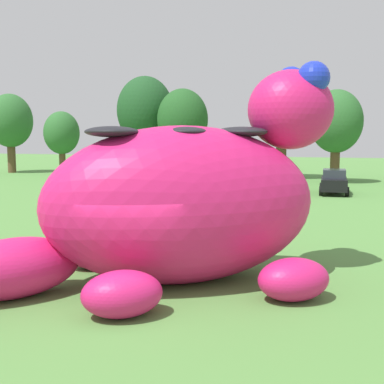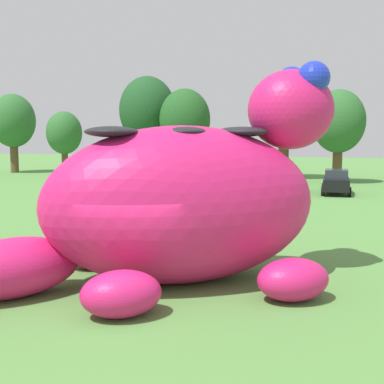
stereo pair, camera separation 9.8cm
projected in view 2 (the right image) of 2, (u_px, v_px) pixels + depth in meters
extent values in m
plane|color=#568E42|center=(137.00, 299.00, 12.95)|extent=(160.00, 160.00, 0.00)
ellipsoid|color=#E01E6B|center=(183.00, 205.00, 14.23)|extent=(8.70, 7.58, 4.41)
ellipsoid|color=#E01E6B|center=(291.00, 110.00, 14.94)|extent=(3.42, 3.35, 2.33)
sphere|color=#1E33CC|center=(291.00, 82.00, 15.55)|extent=(0.93, 0.93, 0.93)
sphere|color=#1E33CC|center=(314.00, 78.00, 14.34)|extent=(0.93, 0.93, 0.93)
ellipsoid|color=black|center=(241.00, 132.00, 14.53)|extent=(2.15, 2.25, 0.29)
ellipsoid|color=black|center=(182.00, 132.00, 14.00)|extent=(2.15, 2.25, 0.29)
ellipsoid|color=black|center=(111.00, 132.00, 13.40)|extent=(2.15, 2.25, 0.29)
ellipsoid|color=#E01E6B|center=(222.00, 241.00, 17.39)|extent=(2.32, 2.16, 1.08)
ellipsoid|color=#E01E6B|center=(293.00, 280.00, 12.76)|extent=(2.32, 2.16, 1.08)
ellipsoid|color=#E01E6B|center=(96.00, 251.00, 15.89)|extent=(2.32, 2.16, 1.08)
ellipsoid|color=#E01E6B|center=(121.00, 294.00, 11.63)|extent=(2.32, 2.16, 1.08)
ellipsoid|color=#E01E6B|center=(14.00, 268.00, 13.02)|extent=(3.52, 3.88, 1.54)
cube|color=#2347B7|center=(147.00, 178.00, 39.61)|extent=(2.28, 4.30, 0.80)
cube|color=#2D333D|center=(147.00, 169.00, 39.38)|extent=(1.77, 2.16, 0.60)
cylinder|color=black|center=(140.00, 182.00, 41.01)|extent=(0.33, 0.67, 0.64)
cylinder|color=black|center=(161.00, 182.00, 40.81)|extent=(0.33, 0.67, 0.64)
cylinder|color=black|center=(133.00, 185.00, 38.51)|extent=(0.33, 0.67, 0.64)
cylinder|color=black|center=(155.00, 185.00, 38.30)|extent=(0.33, 0.67, 0.64)
cube|color=#B7BABF|center=(186.00, 180.00, 38.00)|extent=(2.06, 4.23, 0.80)
cube|color=#2D333D|center=(186.00, 171.00, 37.77)|extent=(1.66, 2.09, 0.60)
cylinder|color=black|center=(179.00, 183.00, 39.44)|extent=(0.30, 0.66, 0.64)
cylinder|color=black|center=(200.00, 184.00, 39.13)|extent=(0.30, 0.66, 0.64)
cylinder|color=black|center=(172.00, 187.00, 36.95)|extent=(0.30, 0.66, 0.64)
cylinder|color=black|center=(195.00, 187.00, 36.65)|extent=(0.30, 0.66, 0.64)
cube|color=orange|center=(235.00, 180.00, 37.94)|extent=(2.02, 4.22, 0.80)
cube|color=#2D333D|center=(235.00, 171.00, 37.72)|extent=(1.65, 2.08, 0.60)
cylinder|color=black|center=(226.00, 184.00, 39.39)|extent=(0.29, 0.66, 0.64)
cylinder|color=black|center=(248.00, 184.00, 39.07)|extent=(0.29, 0.66, 0.64)
cylinder|color=black|center=(222.00, 187.00, 36.91)|extent=(0.29, 0.66, 0.64)
cylinder|color=black|center=(245.00, 187.00, 36.59)|extent=(0.29, 0.66, 0.64)
cube|color=red|center=(282.00, 182.00, 36.21)|extent=(2.15, 4.27, 0.80)
cube|color=#2D333D|center=(282.00, 173.00, 35.98)|extent=(1.71, 2.12, 0.60)
cylinder|color=black|center=(270.00, 186.00, 37.63)|extent=(0.31, 0.66, 0.64)
cylinder|color=black|center=(293.00, 186.00, 37.37)|extent=(0.31, 0.66, 0.64)
cylinder|color=black|center=(270.00, 190.00, 35.14)|extent=(0.31, 0.66, 0.64)
cylinder|color=black|center=(295.00, 190.00, 34.87)|extent=(0.31, 0.66, 0.64)
cube|color=black|center=(336.00, 184.00, 35.19)|extent=(1.71, 4.11, 0.80)
cube|color=#2D333D|center=(336.00, 174.00, 34.97)|extent=(1.50, 1.97, 0.60)
cylinder|color=black|center=(323.00, 187.00, 36.68)|extent=(0.24, 0.64, 0.64)
cylinder|color=black|center=(348.00, 188.00, 36.24)|extent=(0.24, 0.64, 0.64)
cylinder|color=black|center=(323.00, 191.00, 34.24)|extent=(0.24, 0.64, 0.64)
cylinder|color=black|center=(349.00, 192.00, 33.80)|extent=(0.24, 0.64, 0.64)
cylinder|color=brown|center=(14.00, 159.00, 54.42)|extent=(0.84, 0.84, 2.94)
ellipsoid|color=#2D662D|center=(13.00, 121.00, 53.96)|extent=(4.70, 4.70, 5.64)
cylinder|color=brown|center=(65.00, 163.00, 52.03)|extent=(0.64, 0.64, 2.26)
ellipsoid|color=#2D662D|center=(64.00, 133.00, 51.67)|extent=(3.61, 3.61, 4.33)
cylinder|color=brown|center=(148.00, 159.00, 49.46)|extent=(0.97, 0.97, 3.39)
ellipsoid|color=#1E4C23|center=(148.00, 110.00, 48.93)|extent=(5.43, 5.43, 6.51)
cylinder|color=brown|center=(185.00, 163.00, 46.60)|extent=(0.83, 0.83, 2.89)
ellipsoid|color=#235623|center=(185.00, 119.00, 46.14)|extent=(4.63, 4.63, 5.55)
cylinder|color=brown|center=(283.00, 161.00, 47.27)|extent=(0.95, 0.95, 3.34)
ellipsoid|color=#1E4C23|center=(284.00, 110.00, 46.74)|extent=(5.35, 5.35, 6.42)
cylinder|color=brown|center=(337.00, 167.00, 43.04)|extent=(0.79, 0.79, 2.76)
ellipsoid|color=#2D662D|center=(339.00, 121.00, 42.60)|extent=(4.42, 4.42, 5.30)
cylinder|color=#2D334C|center=(86.00, 203.00, 27.32)|extent=(0.26, 0.26, 0.88)
cube|color=white|center=(86.00, 190.00, 27.23)|extent=(0.38, 0.22, 0.60)
sphere|color=beige|center=(86.00, 182.00, 27.18)|extent=(0.22, 0.22, 0.22)
cylinder|color=black|center=(290.00, 196.00, 30.57)|extent=(0.26, 0.26, 0.88)
cube|color=#338C4C|center=(290.00, 184.00, 30.48)|extent=(0.38, 0.22, 0.60)
sphere|color=beige|center=(290.00, 177.00, 30.43)|extent=(0.22, 0.22, 0.22)
cylinder|color=#2D334C|center=(263.00, 212.00, 24.33)|extent=(0.26, 0.26, 0.88)
cube|color=red|center=(264.00, 197.00, 24.24)|extent=(0.38, 0.22, 0.60)
sphere|color=tan|center=(264.00, 188.00, 24.19)|extent=(0.22, 0.22, 0.22)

